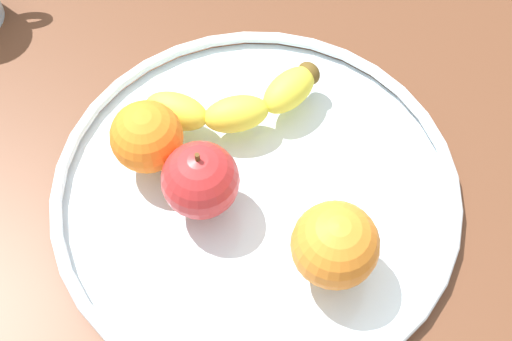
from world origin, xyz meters
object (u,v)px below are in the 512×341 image
Objects in this scene: fruit_bowl at (256,191)px; orange_front_right at (335,245)px; banana at (238,103)px; orange_front_left at (147,137)px; apple at (201,183)px.

orange_front_right is at bearing -64.64° from fruit_bowl.
fruit_bowl is 2.06× the size of banana.
orange_front_right is (3.94, -17.91, 2.02)cm from banana.
fruit_bowl is 11.58cm from orange_front_left.
fruit_bowl is 11.36cm from orange_front_right.
banana is 18.45cm from orange_front_right.
orange_front_left is at bearing -162.29° from banana.
apple reaches higher than fruit_bowl.
banana is 10.63cm from apple.
orange_front_left is (-3.78, 6.18, -0.12)cm from apple.
banana reaches higher than fruit_bowl.
fruit_bowl is 5.13× the size of orange_front_right.
orange_front_right is (9.60, -9.09, 0.26)cm from apple.
orange_front_right reaches higher than fruit_bowl.
banana is at bearing 86.74° from fruit_bowl.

